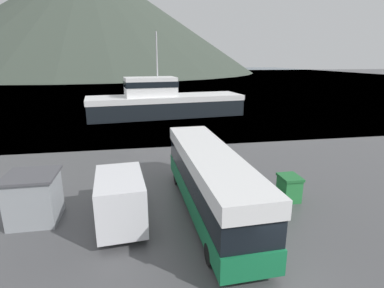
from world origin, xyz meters
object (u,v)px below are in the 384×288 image
at_px(fishing_boat, 163,101).
at_px(storage_bin, 289,188).
at_px(small_boat, 188,108).
at_px(tour_bus, 210,179).
at_px(delivery_van, 120,197).
at_px(dock_kiosk, 34,197).

xyz_separation_m(fishing_boat, storage_bin, (4.82, -27.52, -1.37)).
height_order(fishing_boat, small_boat, fishing_boat).
height_order(tour_bus, delivery_van, tour_bus).
bearing_deg(storage_bin, fishing_boat, 99.93).
bearing_deg(fishing_boat, small_boat, 127.55).
bearing_deg(tour_bus, dock_kiosk, 173.19).
relative_size(dock_kiosk, small_boat, 0.31).
distance_m(storage_bin, small_boat, 31.61).
height_order(storage_bin, dock_kiosk, dock_kiosk).
bearing_deg(fishing_boat, delivery_van, -16.18).
xyz_separation_m(delivery_van, small_boat, (8.72, 32.41, -1.02)).
height_order(tour_bus, storage_bin, tour_bus).
bearing_deg(fishing_boat, storage_bin, 2.93).
distance_m(storage_bin, dock_kiosk, 13.65).
relative_size(storage_bin, dock_kiosk, 0.59).
relative_size(delivery_van, dock_kiosk, 2.25).
height_order(tour_bus, fishing_boat, fishing_boat).
bearing_deg(tour_bus, small_boat, 80.60).
bearing_deg(delivery_van, storage_bin, 0.30).
bearing_deg(small_boat, tour_bus, -3.87).
bearing_deg(small_boat, delivery_van, -11.52).
height_order(dock_kiosk, small_boat, dock_kiosk).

